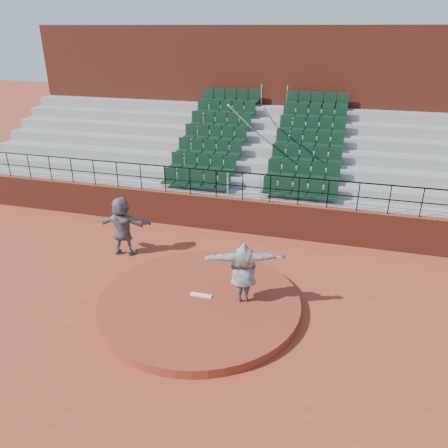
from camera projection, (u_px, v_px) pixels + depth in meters
The scene contains 9 objects.
ground at pixel (200, 306), 12.02m from camera, with size 90.00×90.00×0.00m, color #9B3B23.
pitchers_mound at pixel (200, 302), 11.97m from camera, with size 5.50×5.50×0.25m, color maroon.
pitching_rubber at pixel (201, 295), 12.04m from camera, with size 0.60×0.15×0.03m, color white.
boundary_wall at pixel (242, 216), 16.13m from camera, with size 24.00×0.30×1.30m, color maroon.
wall_railing at pixel (243, 180), 15.56m from camera, with size 24.04×0.05×1.03m.
seating_deck at pixel (262, 167), 19.01m from camera, with size 24.00×5.97×4.63m.
press_box_facade at pixel (279, 103), 21.60m from camera, with size 24.00×3.00×7.10m, color maroon.
pitcher at pixel (243, 272), 11.52m from camera, with size 2.14×0.58×1.74m, color black.
fielder at pixel (122, 226), 14.44m from camera, with size 1.88×0.60×2.02m, color black.
Camera 1 is at (3.34, -9.45, 7.04)m, focal length 35.00 mm.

